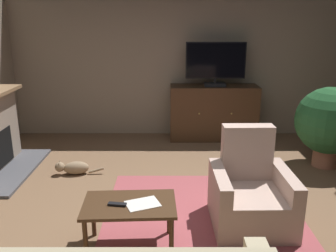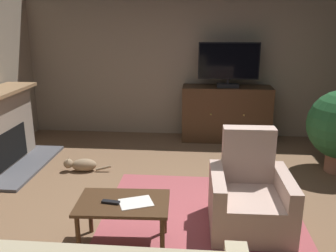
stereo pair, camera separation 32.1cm
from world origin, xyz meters
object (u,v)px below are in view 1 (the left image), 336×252
object	(u,v)px
television	(217,63)
tv_remote	(118,204)
coffee_table	(130,209)
cat	(75,168)
armchair_facing_sofa	(251,195)
potted_plant_tall_palm_by_window	(331,122)
tv_cabinet	(214,114)
folded_newspaper	(144,204)

from	to	relation	value
television	tv_remote	size ratio (longest dim) A/B	6.10
coffee_table	tv_remote	size ratio (longest dim) A/B	5.20
television	cat	size ratio (longest dim) A/B	1.51
television	armchair_facing_sofa	xyz separation A→B (m)	(0.05, -2.83, -1.07)
tv_remote	armchair_facing_sofa	size ratio (longest dim) A/B	0.17
potted_plant_tall_palm_by_window	television	bearing A→B (deg)	140.48
armchair_facing_sofa	cat	bearing A→B (deg)	150.33
tv_cabinet	coffee_table	world-z (taller)	tv_cabinet
coffee_table	cat	size ratio (longest dim) A/B	1.29
armchair_facing_sofa	potted_plant_tall_palm_by_window	world-z (taller)	potted_plant_tall_palm_by_window
tv_cabinet	potted_plant_tall_palm_by_window	world-z (taller)	potted_plant_tall_palm_by_window
television	cat	xyz separation A→B (m)	(-2.16, -1.57, -1.29)
folded_newspaper	potted_plant_tall_palm_by_window	size ratio (longest dim) A/B	0.25
folded_newspaper	cat	xyz separation A→B (m)	(-1.10, 1.74, -0.38)
coffee_table	folded_newspaper	size ratio (longest dim) A/B	2.95
tv_cabinet	coffee_table	bearing A→B (deg)	-109.51
tv_remote	armchair_facing_sofa	xyz separation A→B (m)	(1.34, 0.50, -0.17)
television	armchair_facing_sofa	bearing A→B (deg)	-88.95
cat	tv_cabinet	bearing A→B (deg)	36.83
tv_remote	potted_plant_tall_palm_by_window	distance (m)	3.50
coffee_table	cat	xyz separation A→B (m)	(-0.98, 1.72, -0.32)
television	armchair_facing_sofa	size ratio (longest dim) A/B	1.02
tv_cabinet	armchair_facing_sofa	xyz separation A→B (m)	(0.05, -2.88, -0.15)
tv_remote	potted_plant_tall_palm_by_window	world-z (taller)	potted_plant_tall_palm_by_window
television	armchair_facing_sofa	distance (m)	3.02
folded_newspaper	tv_cabinet	bearing A→B (deg)	50.43
armchair_facing_sofa	cat	distance (m)	2.56
tv_remote	cat	world-z (taller)	tv_remote
television	tv_remote	distance (m)	3.68
coffee_table	tv_remote	world-z (taller)	tv_remote
tv_remote	cat	size ratio (longest dim) A/B	0.25
television	tv_remote	bearing A→B (deg)	-111.18
folded_newspaper	coffee_table	bearing A→B (deg)	150.28
tv_cabinet	potted_plant_tall_palm_by_window	xyz separation A→B (m)	(1.52, -1.31, 0.22)
tv_remote	armchair_facing_sofa	bearing A→B (deg)	-150.78
armchair_facing_sofa	coffee_table	bearing A→B (deg)	-159.51
tv_remote	coffee_table	bearing A→B (deg)	-149.94
tv_cabinet	folded_newspaper	xyz separation A→B (m)	(-1.06, -3.36, 0.01)
tv_cabinet	tv_remote	xyz separation A→B (m)	(-1.29, -3.38, 0.02)
coffee_table	potted_plant_tall_palm_by_window	size ratio (longest dim) A/B	0.74
potted_plant_tall_palm_by_window	cat	distance (m)	3.74
television	coffee_table	bearing A→B (deg)	-109.81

